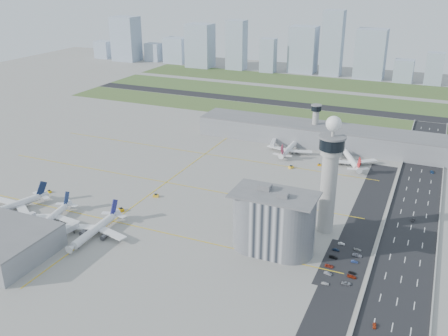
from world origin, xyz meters
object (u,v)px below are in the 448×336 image
at_px(airplane_far_b, 351,156).
at_px(jet_bridge_near_2, 57,237).
at_px(admin_building, 273,222).
at_px(car_lot_10, 357,255).
at_px(tug_1, 29,218).
at_px(car_lot_0, 325,283).
at_px(car_lot_1, 328,273).
at_px(car_lot_5, 341,244).
at_px(control_tower, 330,171).
at_px(airplane_near_a, 11,202).
at_px(car_lot_9, 354,262).
at_px(car_lot_3, 333,257).
at_px(jet_bridge_near_1, 13,226).
at_px(car_hw_0, 375,326).
at_px(tug_0, 49,191).
at_px(tug_3, 156,195).
at_px(car_hw_4, 417,144).
at_px(tug_5, 319,165).
at_px(car_hw_1, 413,220).
at_px(car_lot_4, 336,250).
at_px(car_lot_11, 358,250).
at_px(airplane_far_a, 290,145).
at_px(car_lot_8, 352,273).
at_px(car_hw_2, 432,172).
at_px(airplane_near_b, 50,214).
at_px(tug_4, 291,167).
at_px(secondary_tower, 315,121).
at_px(jet_bridge_far_0, 275,141).
at_px(tug_2, 121,209).
at_px(jet_bridge_far_1, 336,150).
at_px(car_lot_6, 346,283).
at_px(airplane_near_c, 93,226).

distance_m(airplane_far_b, jet_bridge_near_2, 211.43).
relative_size(admin_building, car_lot_10, 8.96).
relative_size(tug_1, car_lot_0, 0.86).
bearing_deg(car_lot_1, car_lot_5, 8.88).
height_order(control_tower, car_lot_1, control_tower).
distance_m(airplane_near_a, car_lot_9, 195.43).
distance_m(car_lot_3, car_lot_5, 14.74).
height_order(jet_bridge_near_1, car_hw_0, jet_bridge_near_1).
distance_m(airplane_far_b, car_lot_1, 147.89).
bearing_deg(tug_0, car_lot_3, 105.63).
height_order(tug_3, car_lot_1, tug_3).
height_order(tug_1, car_lot_0, tug_1).
xyz_separation_m(control_tower, airplane_far_b, (-5.38, 105.30, -28.79)).
xyz_separation_m(admin_building, car_hw_4, (55.96, 201.24, -14.66)).
bearing_deg(control_tower, tug_5, 105.33).
xyz_separation_m(car_lot_10, car_hw_1, (22.28, 50.64, -0.01)).
height_order(car_lot_4, car_lot_11, car_lot_4).
relative_size(airplane_far_a, car_hw_4, 11.38).
relative_size(admin_building, car_lot_8, 12.06).
relative_size(car_lot_0, car_hw_2, 0.75).
xyz_separation_m(control_tower, jet_bridge_near_2, (-125.00, -69.00, -32.19)).
xyz_separation_m(airplane_near_b, tug_4, (99.07, 134.39, -4.66)).
distance_m(secondary_tower, car_lot_5, 163.81).
height_order(car_lot_8, car_hw_4, car_hw_4).
height_order(jet_bridge_far_0, car_lot_3, jet_bridge_far_0).
relative_size(airplane_near_b, airplane_far_b, 0.91).
relative_size(tug_3, car_lot_10, 0.73).
height_order(car_lot_1, car_lot_8, car_lot_1).
relative_size(car_hw_0, car_hw_1, 0.88).
bearing_deg(car_hw_4, tug_0, -146.22).
bearing_deg(car_hw_4, jet_bridge_far_0, -165.07).
bearing_deg(car_lot_1, jet_bridge_far_0, 35.64).
height_order(car_lot_4, car_lot_9, car_lot_4).
xyz_separation_m(control_tower, car_lot_9, (20.71, -26.27, -34.48)).
height_order(airplane_far_a, car_lot_3, airplane_far_a).
relative_size(tug_2, tug_3, 1.05).
xyz_separation_m(admin_building, jet_bridge_far_1, (0.01, 154.00, -12.45)).
distance_m(admin_building, car_hw_1, 88.84).
xyz_separation_m(control_tower, airplane_near_a, (-172.95, -51.84, -28.73)).
height_order(tug_0, tug_5, tug_5).
bearing_deg(airplane_near_b, car_lot_5, 95.61).
bearing_deg(airplane_near_b, car_lot_8, 86.38).
bearing_deg(control_tower, car_lot_5, -45.76).
distance_m(jet_bridge_far_0, car_lot_6, 192.71).
distance_m(jet_bridge_near_2, tug_1, 35.47).
height_order(jet_bridge_near_2, car_lot_5, jet_bridge_near_2).
distance_m(airplane_far_b, car_lot_8, 144.31).
bearing_deg(car_lot_0, tug_1, 87.48).
bearing_deg(airplane_near_a, admin_building, 115.76).
bearing_deg(car_hw_2, airplane_near_c, -140.84).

